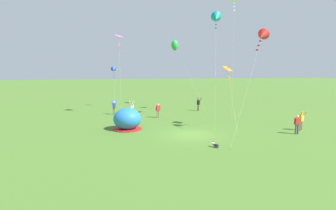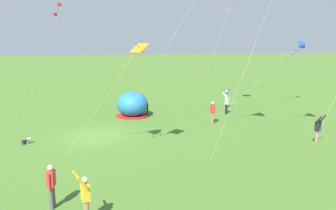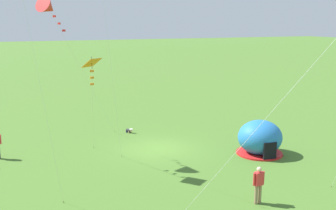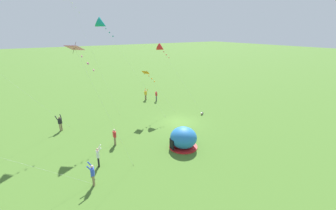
# 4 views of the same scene
# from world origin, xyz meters

# --- Properties ---
(ground_plane) EXTENTS (300.00, 300.00, 0.00)m
(ground_plane) POSITION_xyz_m (0.00, 0.00, 0.00)
(ground_plane) COLOR #477028
(popup_tent) EXTENTS (2.81, 2.81, 2.10)m
(popup_tent) POSITION_xyz_m (-5.44, 3.38, 1.00)
(popup_tent) COLOR #2672BF
(popup_tent) RESTS_ON ground
(toddler_crawling) EXTENTS (0.43, 0.54, 0.32)m
(toddler_crawling) POSITION_xyz_m (0.48, -4.19, 0.18)
(toddler_crawling) COLOR black
(toddler_crawling) RESTS_ON ground
(person_arms_raised) EXTENTS (0.63, 0.72, 1.89)m
(person_arms_raised) POSITION_xyz_m (5.33, 13.03, 1.00)
(person_arms_raised) COLOR #8C7251
(person_arms_raised) RESTS_ON ground
(person_with_toddler) EXTENTS (0.71, 0.60, 1.89)m
(person_with_toddler) POSITION_xyz_m (-6.45, 12.49, 1.00)
(person_with_toddler) COLOR #8C7251
(person_with_toddler) RESTS_ON ground
(person_near_tent) EXTENTS (0.69, 0.57, 1.89)m
(person_near_tent) POSITION_xyz_m (10.81, -0.81, 1.00)
(person_near_tent) COLOR #8C7251
(person_near_tent) RESTS_ON ground
(person_watching_sky) EXTENTS (0.57, 0.33, 1.72)m
(person_watching_sky) POSITION_xyz_m (9.34, -2.01, 0.96)
(person_watching_sky) COLOR #4C4C51
(person_watching_sky) RESTS_ON ground
(person_flying_kite) EXTENTS (0.69, 0.57, 1.89)m
(person_flying_kite) POSITION_xyz_m (-4.21, 11.43, 1.00)
(person_flying_kite) COLOR black
(person_flying_kite) RESTS_ON ground
(person_far_back) EXTENTS (0.59, 0.25, 1.72)m
(person_far_back) POSITION_xyz_m (-1.31, 8.93, 0.96)
(person_far_back) COLOR #8C7251
(person_far_back) RESTS_ON ground
(kite_pink) EXTENTS (1.28, 4.22, 10.40)m
(kite_pink) POSITION_xyz_m (-5.65, 12.29, 9.71)
(kite_pink) COLOR silver
(kite_pink) RESTS_ON ground
(kite_teal) EXTENTS (3.60, 7.64, 12.52)m
(kite_teal) POSITION_xyz_m (5.23, 7.22, 11.73)
(kite_teal) COLOR silver
(kite_teal) RESTS_ON ground
(kite_red) EXTENTS (5.47, 4.68, 9.37)m
(kite_red) POSITION_xyz_m (6.03, -1.01, 8.71)
(kite_red) COLOR silver
(kite_red) RESTS_ON ground
(kite_orange) EXTENTS (1.33, 4.65, 6.18)m
(kite_orange) POSITION_xyz_m (4.40, 2.07, 5.63)
(kite_orange) COLOR silver
(kite_orange) RESTS_ON ground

